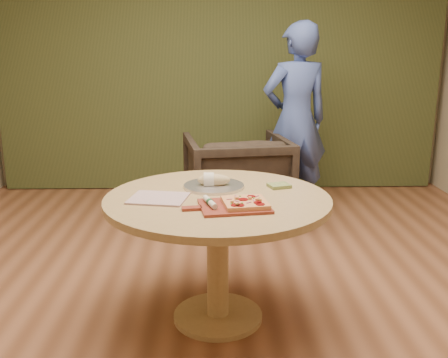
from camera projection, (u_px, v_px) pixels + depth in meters
name	position (u px, v px, depth m)	size (l,w,h in m)	color
room_shell	(229.00, 77.00, 2.59)	(5.04, 6.04, 2.84)	#935B3B
curtain	(219.00, 62.00, 5.40)	(4.80, 0.14, 2.78)	#333C1B
pedestal_table	(218.00, 220.00, 2.79)	(1.25, 1.25, 0.75)	tan
pizza_paddle	(232.00, 206.00, 2.56)	(0.46, 0.33, 0.01)	maroon
flatbread_pizza	(245.00, 203.00, 2.55)	(0.25, 0.25, 0.04)	#E39B58
cutlery_roll	(210.00, 202.00, 2.55)	(0.08, 0.20, 0.03)	beige
newspaper	(158.00, 198.00, 2.70)	(0.30, 0.25, 0.01)	silver
serving_tray	(214.00, 186.00, 2.94)	(0.36, 0.36, 0.02)	silver
bread_roll	(212.00, 180.00, 2.93)	(0.19, 0.09, 0.09)	tan
green_packet	(279.00, 186.00, 2.93)	(0.12, 0.10, 0.02)	#53652D
armchair	(237.00, 175.00, 4.45)	(0.87, 0.81, 0.89)	black
person_standing	(295.00, 120.00, 4.66)	(0.65, 0.43, 1.79)	#3F5599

